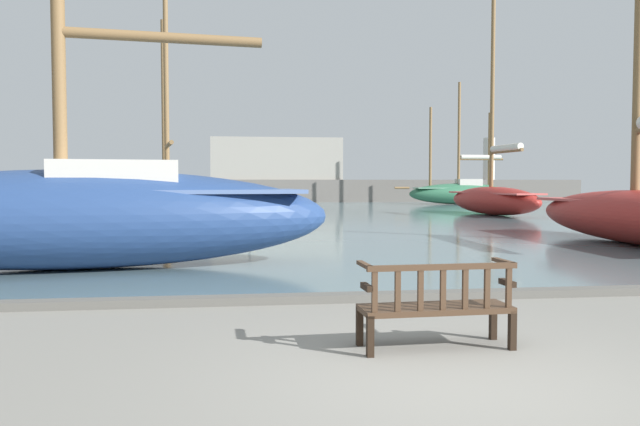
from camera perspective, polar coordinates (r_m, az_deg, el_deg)
ground_plane at (r=5.72m, az=12.78°, el=-15.08°), size 160.00×160.00×0.00m
harbor_water at (r=49.17m, az=-5.24°, el=0.82°), size 100.00×80.00×0.08m
quay_edge_kerb at (r=9.31m, az=4.49°, el=-7.66°), size 40.00×0.30×0.12m
park_bench at (r=6.73m, az=10.59°, el=-8.21°), size 1.62×0.59×0.92m
sailboat_outer_starboard at (r=12.88m, az=-21.49°, el=0.27°), size 11.68×3.71×12.50m
sailboat_far_starboard at (r=33.21m, az=15.54°, el=1.35°), size 2.82×8.54×11.92m
sailboat_mid_starboard at (r=37.21m, az=-13.75°, el=1.84°), size 4.47×10.14×14.20m
sailboat_outer_port at (r=48.69m, az=12.81°, el=1.95°), size 9.28×2.16×9.23m
channel_buoy at (r=23.57m, az=-6.46°, el=-0.50°), size 0.61×0.61×1.31m
far_breakwater at (r=52.69m, az=-4.84°, el=2.68°), size 56.08×2.40×5.65m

